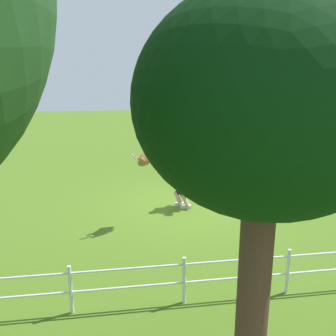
{
  "coord_description": "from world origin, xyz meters",
  "views": [
    {
      "loc": [
        1.95,
        9.55,
        3.67
      ],
      "look_at": [
        0.58,
        0.51,
        1.3
      ],
      "focal_mm": 38.33,
      "sensor_mm": 36.0,
      "label": 1
    }
  ],
  "objects_px": {
    "person": "(183,184)",
    "tree_far_left": "(266,107)",
    "frisbee_flying": "(159,139)",
    "dog": "(148,156)",
    "frisbee_held": "(182,191)"
  },
  "relations": [
    {
      "from": "frisbee_held",
      "to": "tree_far_left",
      "type": "height_order",
      "value": "tree_far_left"
    },
    {
      "from": "dog",
      "to": "frisbee_flying",
      "type": "relative_size",
      "value": 3.25
    },
    {
      "from": "frisbee_flying",
      "to": "frisbee_held",
      "type": "xyz_separation_m",
      "value": [
        -0.69,
        -0.44,
        -1.53
      ]
    },
    {
      "from": "dog",
      "to": "tree_far_left",
      "type": "relative_size",
      "value": 0.19
    },
    {
      "from": "frisbee_flying",
      "to": "tree_far_left",
      "type": "height_order",
      "value": "tree_far_left"
    },
    {
      "from": "person",
      "to": "tree_far_left",
      "type": "xyz_separation_m",
      "value": [
        0.44,
        6.26,
        2.68
      ]
    },
    {
      "from": "person",
      "to": "dog",
      "type": "height_order",
      "value": "dog"
    },
    {
      "from": "dog",
      "to": "frisbee_held",
      "type": "xyz_separation_m",
      "value": [
        -0.98,
        -0.64,
        -1.14
      ]
    },
    {
      "from": "person",
      "to": "frisbee_held",
      "type": "height_order",
      "value": "person"
    },
    {
      "from": "person",
      "to": "frisbee_held",
      "type": "relative_size",
      "value": 5.04
    },
    {
      "from": "person",
      "to": "tree_far_left",
      "type": "distance_m",
      "value": 6.83
    },
    {
      "from": "frisbee_flying",
      "to": "frisbee_held",
      "type": "distance_m",
      "value": 1.73
    },
    {
      "from": "dog",
      "to": "frisbee_flying",
      "type": "distance_m",
      "value": 0.52
    },
    {
      "from": "frisbee_held",
      "to": "tree_far_left",
      "type": "relative_size",
      "value": 0.06
    },
    {
      "from": "person",
      "to": "tree_far_left",
      "type": "bearing_deg",
      "value": 48.57
    }
  ]
}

